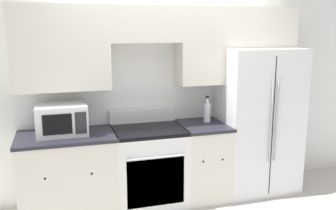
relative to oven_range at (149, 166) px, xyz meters
The scene contains 7 objects.
wall_back 1.11m from the oven_range, 49.21° to the left, with size 8.00×0.39×2.60m.
lower_cabinets_left 0.88m from the oven_range, behind, with size 1.01×0.64×0.88m.
lower_cabinets_right 0.64m from the oven_range, ahead, with size 0.53×0.64×0.88m.
oven_range is the anchor object (origin of this frame).
refrigerator 1.42m from the oven_range, ahead, with size 0.92×0.78×1.74m.
microwave 1.09m from the oven_range, behind, with size 0.51×0.43×0.32m.
bottle 0.92m from the oven_range, ahead, with size 0.08×0.08×0.31m.
Camera 1 is at (-1.15, -3.56, 1.98)m, focal length 40.00 mm.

